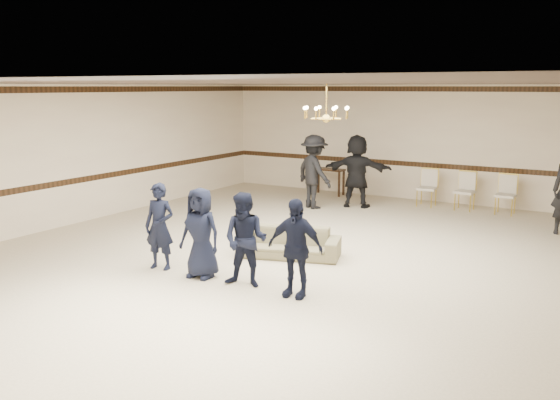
{
  "coord_description": "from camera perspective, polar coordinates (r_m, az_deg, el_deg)",
  "views": [
    {
      "loc": [
        5.02,
        -9.12,
        3.15
      ],
      "look_at": [
        -0.12,
        -0.5,
        1.22
      ],
      "focal_mm": 37.99,
      "sensor_mm": 36.0,
      "label": 1
    }
  ],
  "objects": [
    {
      "name": "console_table",
      "position": [
        17.49,
        4.7,
        1.78
      ],
      "size": [
        0.95,
        0.46,
        0.78
      ],
      "primitive_type": "cube",
      "rotation": [
        0.0,
        0.0,
        -0.07
      ],
      "color": "#351F11",
      "rests_on": "floor"
    },
    {
      "name": "chandelier",
      "position": [
        11.3,
        4.49,
        9.46
      ],
      "size": [
        0.94,
        0.94,
        0.89
      ],
      "primitive_type": null,
      "color": "gold",
      "rests_on": "ceiling"
    },
    {
      "name": "adult_left",
      "position": [
        15.45,
        3.31,
        2.73
      ],
      "size": [
        1.43,
        1.19,
        1.92
      ],
      "primitive_type": "imported",
      "rotation": [
        0.0,
        0.0,
        2.69
      ],
      "color": "black",
      "rests_on": "floor"
    },
    {
      "name": "banquet_chair_left",
      "position": [
        16.21,
        13.95,
        1.12
      ],
      "size": [
        0.52,
        0.52,
        0.98
      ],
      "primitive_type": null,
      "rotation": [
        0.0,
        0.0,
        0.1
      ],
      "color": "beige",
      "rests_on": "floor"
    },
    {
      "name": "adult_mid",
      "position": [
        15.7,
        7.41,
        2.79
      ],
      "size": [
        1.86,
        0.93,
        1.92
      ],
      "primitive_type": "imported",
      "rotation": [
        0.0,
        0.0,
        3.35
      ],
      "color": "black",
      "rests_on": "floor"
    },
    {
      "name": "boy_b",
      "position": [
        9.92,
        -7.65,
        -3.16
      ],
      "size": [
        0.77,
        0.52,
        1.52
      ],
      "primitive_type": "imported",
      "rotation": [
        0.0,
        0.0,
        0.05
      ],
      "color": "black",
      "rests_on": "floor"
    },
    {
      "name": "settee",
      "position": [
        11.11,
        0.9,
        -4.12
      ],
      "size": [
        2.02,
        1.27,
        0.55
      ],
      "primitive_type": "imported",
      "rotation": [
        0.0,
        0.0,
        0.31
      ],
      "color": "#696446",
      "rests_on": "floor"
    },
    {
      "name": "crown_molding",
      "position": [
        16.87,
        13.73,
        10.35
      ],
      "size": [
        12.0,
        0.02,
        0.14
      ],
      "primitive_type": "cube",
      "color": "#372010",
      "rests_on": "wall_back"
    },
    {
      "name": "banquet_chair_mid",
      "position": [
        15.96,
        17.38,
        0.79
      ],
      "size": [
        0.51,
        0.51,
        0.98
      ],
      "primitive_type": null,
      "rotation": [
        0.0,
        0.0,
        -0.07
      ],
      "color": "beige",
      "rests_on": "floor"
    },
    {
      "name": "boy_a",
      "position": [
        10.49,
        -11.52,
        -2.51
      ],
      "size": [
        0.61,
        0.46,
        1.52
      ],
      "primitive_type": "imported",
      "rotation": [
        0.0,
        0.0,
        0.18
      ],
      "color": "black",
      "rests_on": "floor"
    },
    {
      "name": "chair_rail",
      "position": [
        17.01,
        13.42,
        3.33
      ],
      "size": [
        12.0,
        0.02,
        0.14
      ],
      "primitive_type": "cube",
      "color": "#372010",
      "rests_on": "wall_back"
    },
    {
      "name": "banquet_chair_right",
      "position": [
        15.76,
        20.9,
        0.45
      ],
      "size": [
        0.49,
        0.49,
        0.98
      ],
      "primitive_type": null,
      "rotation": [
        0.0,
        0.0,
        -0.04
      ],
      "color": "beige",
      "rests_on": "floor"
    },
    {
      "name": "room",
      "position": [
        10.53,
        1.96,
        2.42
      ],
      "size": [
        12.01,
        14.01,
        3.21
      ],
      "color": "beige",
      "rests_on": "ground"
    },
    {
      "name": "boy_d",
      "position": [
        8.94,
        1.46,
        -4.62
      ],
      "size": [
        0.92,
        0.44,
        1.52
      ],
      "primitive_type": "imported",
      "rotation": [
        0.0,
        0.0,
        0.08
      ],
      "color": "black",
      "rests_on": "floor"
    },
    {
      "name": "boy_c",
      "position": [
        9.4,
        -3.34,
        -3.86
      ],
      "size": [
        0.84,
        0.71,
        1.52
      ],
      "primitive_type": "imported",
      "rotation": [
        0.0,
        0.0,
        0.2
      ],
      "color": "black",
      "rests_on": "floor"
    }
  ]
}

